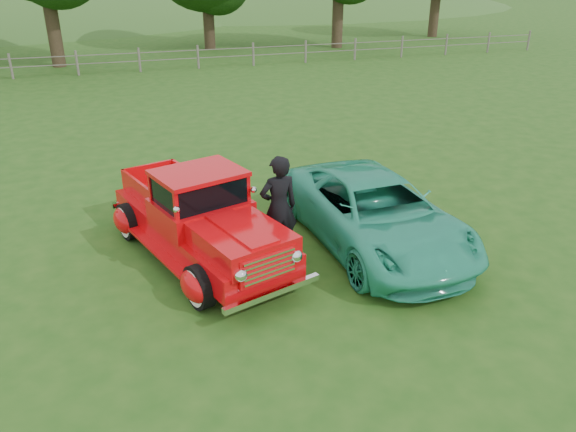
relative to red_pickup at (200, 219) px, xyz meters
name	(u,v)px	position (x,y,z in m)	size (l,w,h in m)	color
ground	(252,290)	(0.60, -1.46, -0.80)	(140.00, 140.00, 0.00)	#1E4C14
distant_hills	(77,57)	(-3.48, 58.01, -5.34)	(116.00, 60.00, 18.00)	#315720
fence_line	(139,60)	(0.60, 20.54, -0.19)	(48.00, 0.12, 1.20)	#676157
red_pickup	(200,219)	(0.00, 0.00, 0.00)	(3.26, 5.28, 1.78)	black
teal_sedan	(375,213)	(3.36, -0.59, -0.09)	(2.33, 5.05, 1.40)	#29A781
man	(279,208)	(1.42, -0.42, 0.22)	(0.74, 0.49, 2.03)	black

